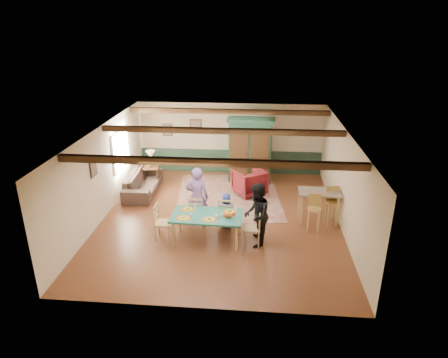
# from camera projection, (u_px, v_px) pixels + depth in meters

# --- Properties ---
(floor) EXTENTS (8.00, 8.00, 0.00)m
(floor) POSITION_uv_depth(u_px,v_px,m) (220.00, 219.00, 11.96)
(floor) COLOR #572B18
(floor) RESTS_ON ground
(wall_back) EXTENTS (7.00, 0.02, 2.70)m
(wall_back) POSITION_uv_depth(u_px,v_px,m) (230.00, 139.00, 15.16)
(wall_back) COLOR beige
(wall_back) RESTS_ON floor
(wall_left) EXTENTS (0.02, 8.00, 2.70)m
(wall_left) POSITION_uv_depth(u_px,v_px,m) (102.00, 173.00, 11.74)
(wall_left) COLOR beige
(wall_left) RESTS_ON floor
(wall_right) EXTENTS (0.02, 8.00, 2.70)m
(wall_right) POSITION_uv_depth(u_px,v_px,m) (344.00, 181.00, 11.18)
(wall_right) COLOR beige
(wall_right) RESTS_ON floor
(ceiling) EXTENTS (7.00, 8.00, 0.02)m
(ceiling) POSITION_uv_depth(u_px,v_px,m) (220.00, 131.00, 10.96)
(ceiling) COLOR white
(ceiling) RESTS_ON wall_back
(wainscot_back) EXTENTS (6.95, 0.03, 0.90)m
(wainscot_back) POSITION_uv_depth(u_px,v_px,m) (230.00, 161.00, 15.47)
(wainscot_back) COLOR #1B3224
(wainscot_back) RESTS_ON floor
(ceiling_beam_front) EXTENTS (6.95, 0.16, 0.16)m
(ceiling_beam_front) POSITION_uv_depth(u_px,v_px,m) (210.00, 162.00, 8.86)
(ceiling_beam_front) COLOR #301D0D
(ceiling_beam_front) RESTS_ON ceiling
(ceiling_beam_mid) EXTENTS (6.95, 0.16, 0.16)m
(ceiling_beam_mid) POSITION_uv_depth(u_px,v_px,m) (221.00, 131.00, 11.36)
(ceiling_beam_mid) COLOR #301D0D
(ceiling_beam_mid) RESTS_ON ceiling
(ceiling_beam_back) EXTENTS (6.95, 0.16, 0.16)m
(ceiling_beam_back) POSITION_uv_depth(u_px,v_px,m) (228.00, 111.00, 13.77)
(ceiling_beam_back) COLOR #301D0D
(ceiling_beam_back) RESTS_ON ceiling
(window_left) EXTENTS (0.06, 1.60, 1.30)m
(window_left) POSITION_uv_depth(u_px,v_px,m) (121.00, 149.00, 13.24)
(window_left) COLOR white
(window_left) RESTS_ON wall_left
(picture_left_wall) EXTENTS (0.04, 0.42, 0.52)m
(picture_left_wall) POSITION_uv_depth(u_px,v_px,m) (93.00, 168.00, 11.03)
(picture_left_wall) COLOR gray
(picture_left_wall) RESTS_ON wall_left
(picture_back_a) EXTENTS (0.45, 0.04, 0.55)m
(picture_back_a) POSITION_uv_depth(u_px,v_px,m) (196.00, 127.00, 15.07)
(picture_back_a) COLOR gray
(picture_back_a) RESTS_ON wall_back
(picture_back_b) EXTENTS (0.38, 0.04, 0.48)m
(picture_back_b) POSITION_uv_depth(u_px,v_px,m) (167.00, 130.00, 15.21)
(picture_back_b) COLOR gray
(picture_back_b) RESTS_ON wall_back
(dining_table) EXTENTS (1.90, 1.10, 0.78)m
(dining_table) POSITION_uv_depth(u_px,v_px,m) (207.00, 228.00, 10.63)
(dining_table) COLOR #216957
(dining_table) RESTS_ON floor
(dining_chair_far_left) EXTENTS (0.45, 0.47, 0.99)m
(dining_chair_far_left) POSITION_uv_depth(u_px,v_px,m) (197.00, 211.00, 11.33)
(dining_chair_far_left) COLOR tan
(dining_chair_far_left) RESTS_ON floor
(dining_chair_far_right) EXTENTS (0.45, 0.47, 0.99)m
(dining_chair_far_right) POSITION_uv_depth(u_px,v_px,m) (226.00, 213.00, 11.23)
(dining_chair_far_right) COLOR tan
(dining_chair_far_right) RESTS_ON floor
(dining_chair_end_left) EXTENTS (0.47, 0.45, 0.99)m
(dining_chair_end_left) POSITION_uv_depth(u_px,v_px,m) (163.00, 222.00, 10.73)
(dining_chair_end_left) COLOR tan
(dining_chair_end_left) RESTS_ON floor
(dining_chair_end_right) EXTENTS (0.47, 0.45, 0.99)m
(dining_chair_end_right) POSITION_uv_depth(u_px,v_px,m) (252.00, 227.00, 10.46)
(dining_chair_end_right) COLOR tan
(dining_chair_end_right) RESTS_ON floor
(person_man) EXTENTS (0.67, 0.45, 1.79)m
(person_man) POSITION_uv_depth(u_px,v_px,m) (197.00, 197.00, 11.26)
(person_man) COLOR #855EA2
(person_man) RESTS_ON floor
(person_woman) EXTENTS (0.68, 0.86, 1.71)m
(person_woman) POSITION_uv_depth(u_px,v_px,m) (256.00, 215.00, 10.31)
(person_woman) COLOR black
(person_woman) RESTS_ON floor
(person_child) EXTENTS (0.52, 0.35, 1.04)m
(person_child) POSITION_uv_depth(u_px,v_px,m) (226.00, 211.00, 11.30)
(person_child) COLOR #283FA0
(person_child) RESTS_ON floor
(cat) EXTENTS (0.38, 0.16, 0.19)m
(cat) POSITION_uv_depth(u_px,v_px,m) (228.00, 215.00, 10.29)
(cat) COLOR #C25622
(cat) RESTS_ON dining_table
(place_setting_near_left) EXTENTS (0.43, 0.33, 0.11)m
(place_setting_near_left) POSITION_uv_depth(u_px,v_px,m) (184.00, 216.00, 10.29)
(place_setting_near_left) COLOR yellow
(place_setting_near_left) RESTS_ON dining_table
(place_setting_near_center) EXTENTS (0.43, 0.33, 0.11)m
(place_setting_near_center) POSITION_uv_depth(u_px,v_px,m) (209.00, 218.00, 10.22)
(place_setting_near_center) COLOR yellow
(place_setting_near_center) RESTS_ON dining_table
(place_setting_far_left) EXTENTS (0.43, 0.33, 0.11)m
(place_setting_far_left) POSITION_uv_depth(u_px,v_px,m) (188.00, 208.00, 10.77)
(place_setting_far_left) COLOR yellow
(place_setting_far_left) RESTS_ON dining_table
(place_setting_far_right) EXTENTS (0.43, 0.33, 0.11)m
(place_setting_far_right) POSITION_uv_depth(u_px,v_px,m) (230.00, 210.00, 10.64)
(place_setting_far_right) COLOR yellow
(place_setting_far_right) RESTS_ON dining_table
(area_rug) EXTENTS (3.79, 4.34, 0.01)m
(area_rug) POSITION_uv_depth(u_px,v_px,m) (229.00, 196.00, 13.51)
(area_rug) COLOR tan
(area_rug) RESTS_ON floor
(armoire) EXTENTS (1.70, 0.78, 2.35)m
(armoire) POSITION_uv_depth(u_px,v_px,m) (250.00, 151.00, 14.37)
(armoire) COLOR #153624
(armoire) RESTS_ON floor
(armchair) EXTENTS (1.31, 1.32, 0.88)m
(armchair) POSITION_uv_depth(u_px,v_px,m) (249.00, 182.00, 13.53)
(armchair) COLOR #460E14
(armchair) RESTS_ON floor
(sofa) EXTENTS (1.01, 2.39, 0.69)m
(sofa) POSITION_uv_depth(u_px,v_px,m) (143.00, 183.00, 13.72)
(sofa) COLOR #382A23
(sofa) RESTS_ON floor
(end_table) EXTENTS (0.58, 0.58, 0.66)m
(end_table) POSITION_uv_depth(u_px,v_px,m) (152.00, 176.00, 14.38)
(end_table) COLOR #301D0D
(end_table) RESTS_ON floor
(table_lamp) EXTENTS (0.37, 0.37, 0.60)m
(table_lamp) POSITION_uv_depth(u_px,v_px,m) (151.00, 159.00, 14.14)
(table_lamp) COLOR beige
(table_lamp) RESTS_ON end_table
(counter_table) EXTENTS (1.18, 0.70, 0.98)m
(counter_table) POSITION_uv_depth(u_px,v_px,m) (318.00, 207.00, 11.61)
(counter_table) COLOR #9F937C
(counter_table) RESTS_ON floor
(bar_stool_left) EXTENTS (0.42, 0.45, 1.07)m
(bar_stool_left) POSITION_uv_depth(u_px,v_px,m) (314.00, 213.00, 11.12)
(bar_stool_left) COLOR tan
(bar_stool_left) RESTS_ON floor
(bar_stool_right) EXTENTS (0.43, 0.47, 1.13)m
(bar_stool_right) POSITION_uv_depth(u_px,v_px,m) (332.00, 207.00, 11.46)
(bar_stool_right) COLOR tan
(bar_stool_right) RESTS_ON floor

